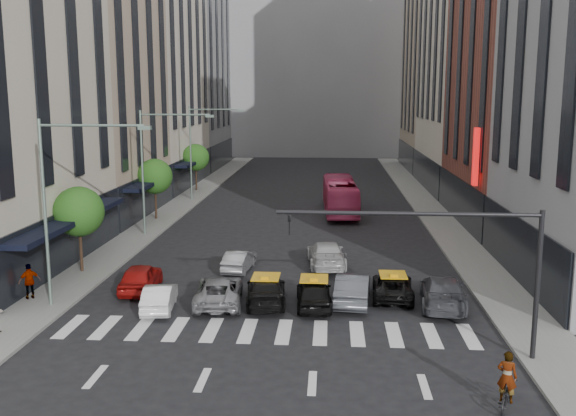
% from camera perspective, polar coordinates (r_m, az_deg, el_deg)
% --- Properties ---
extents(ground, '(160.00, 160.00, 0.00)m').
position_cam_1_polar(ground, '(27.29, -1.89, -12.03)').
color(ground, black).
rests_on(ground, ground).
extents(sidewalk_left, '(3.00, 96.00, 0.15)m').
position_cam_1_polar(sidewalk_left, '(57.83, -10.29, -0.24)').
color(sidewalk_left, slate).
rests_on(sidewalk_left, ground).
extents(sidewalk_right, '(3.00, 96.00, 0.15)m').
position_cam_1_polar(sidewalk_right, '(56.79, 12.84, -0.52)').
color(sidewalk_right, slate).
rests_on(sidewalk_right, ground).
extents(building_left_b, '(8.00, 16.00, 24.00)m').
position_cam_1_polar(building_left_b, '(56.67, -16.69, 11.41)').
color(building_left_b, tan).
rests_on(building_left_b, ground).
extents(building_left_c, '(8.00, 20.00, 36.00)m').
position_cam_1_polar(building_left_c, '(74.20, -11.91, 15.85)').
color(building_left_c, beige).
rests_on(building_left_c, ground).
extents(building_left_d, '(8.00, 18.00, 30.00)m').
position_cam_1_polar(building_left_d, '(92.37, -8.59, 12.90)').
color(building_left_d, gray).
rests_on(building_left_d, ground).
extents(building_right_b, '(8.00, 18.00, 26.00)m').
position_cam_1_polar(building_right_b, '(54.17, 19.78, 12.39)').
color(building_right_b, brown).
rests_on(building_right_b, ground).
extents(building_right_c, '(8.00, 20.00, 40.00)m').
position_cam_1_polar(building_right_c, '(73.24, 15.93, 17.34)').
color(building_right_c, beige).
rests_on(building_right_c, ground).
extents(building_right_d, '(8.00, 18.00, 28.00)m').
position_cam_1_polar(building_right_d, '(91.37, 13.25, 12.15)').
color(building_right_d, tan).
rests_on(building_right_d, ground).
extents(building_far, '(30.00, 10.00, 36.00)m').
position_cam_1_polar(building_far, '(110.45, 2.60, 14.08)').
color(building_far, gray).
rests_on(building_far, ground).
extents(tree_near, '(2.88, 2.88, 4.95)m').
position_cam_1_polar(tree_near, '(38.55, -18.10, -0.31)').
color(tree_near, black).
rests_on(tree_near, sidewalk_left).
extents(tree_mid, '(2.88, 2.88, 4.95)m').
position_cam_1_polar(tree_mid, '(53.54, -11.76, 2.76)').
color(tree_mid, black).
rests_on(tree_mid, sidewalk_left).
extents(tree_far, '(2.88, 2.88, 4.95)m').
position_cam_1_polar(tree_far, '(68.99, -8.21, 4.47)').
color(tree_far, black).
rests_on(tree_far, sidewalk_left).
extents(streetlamp_near, '(5.38, 0.25, 9.00)m').
position_cam_1_polar(streetlamp_near, '(32.07, -19.37, 1.68)').
color(streetlamp_near, gray).
rests_on(streetlamp_near, sidewalk_left).
extents(streetlamp_mid, '(5.38, 0.25, 9.00)m').
position_cam_1_polar(streetlamp_mid, '(47.09, -11.74, 4.55)').
color(streetlamp_mid, gray).
rests_on(streetlamp_mid, sidewalk_left).
extents(streetlamp_far, '(5.38, 0.25, 9.00)m').
position_cam_1_polar(streetlamp_far, '(62.59, -7.82, 5.98)').
color(streetlamp_far, gray).
rests_on(streetlamp_far, sidewalk_left).
extents(traffic_signal, '(10.10, 0.20, 6.00)m').
position_cam_1_polar(traffic_signal, '(25.35, 15.41, -3.50)').
color(traffic_signal, black).
rests_on(traffic_signal, ground).
extents(liberty_sign, '(0.30, 0.70, 4.00)m').
position_cam_1_polar(liberty_sign, '(46.44, 16.36, 4.40)').
color(liberty_sign, red).
rests_on(liberty_sign, ground).
extents(car_red, '(2.04, 4.44, 1.48)m').
position_cam_1_polar(car_red, '(34.92, -12.97, -6.03)').
color(car_red, '#9B100E').
rests_on(car_red, ground).
extents(car_white_front, '(1.80, 3.97, 1.26)m').
position_cam_1_polar(car_white_front, '(31.82, -11.35, -7.75)').
color(car_white_front, silver).
rests_on(car_white_front, ground).
extents(car_silver, '(2.76, 5.11, 1.36)m').
position_cam_1_polar(car_silver, '(32.18, -6.17, -7.32)').
color(car_silver, gray).
rests_on(car_silver, ground).
extents(taxi_left, '(2.35, 4.87, 1.37)m').
position_cam_1_polar(taxi_left, '(32.03, -1.97, -7.34)').
color(taxi_left, black).
rests_on(taxi_left, ground).
extents(taxi_center, '(1.93, 4.28, 1.43)m').
position_cam_1_polar(taxi_center, '(31.53, 2.33, -7.57)').
color(taxi_center, black).
rests_on(taxi_center, ground).
extents(car_grey_mid, '(2.00, 4.76, 1.53)m').
position_cam_1_polar(car_grey_mid, '(32.32, 5.77, -7.07)').
color(car_grey_mid, '#44474C').
rests_on(car_grey_mid, ground).
extents(taxi_right, '(2.27, 4.46, 1.21)m').
position_cam_1_polar(taxi_right, '(33.35, 9.28, -6.91)').
color(taxi_right, black).
rests_on(taxi_right, ground).
extents(car_grey_curb, '(2.69, 5.45, 1.52)m').
position_cam_1_polar(car_grey_curb, '(32.50, 13.59, -7.22)').
color(car_grey_curb, '#44464D').
rests_on(car_grey_curb, ground).
extents(car_row2_left, '(1.72, 3.89, 1.24)m').
position_cam_1_polar(car_row2_left, '(38.04, -4.36, -4.65)').
color(car_row2_left, '#9A9A9F').
rests_on(car_row2_left, ground).
extents(car_row2_right, '(2.61, 5.41, 1.52)m').
position_cam_1_polar(car_row2_right, '(38.85, 3.42, -4.11)').
color(car_row2_right, beige).
rests_on(car_row2_right, ground).
extents(bus, '(3.09, 11.19, 3.09)m').
position_cam_1_polar(bus, '(56.05, 4.65, 1.08)').
color(bus, '#D53E70').
rests_on(bus, ground).
extents(motorcycle, '(1.20, 1.80, 0.89)m').
position_cam_1_polar(motorcycle, '(23.20, 18.79, -15.54)').
color(motorcycle, black).
rests_on(motorcycle, ground).
extents(rider, '(0.75, 0.63, 1.76)m').
position_cam_1_polar(rider, '(22.67, 18.99, -12.51)').
color(rider, gray).
rests_on(rider, motorcycle).
extents(pedestrian_far, '(1.10, 0.99, 1.80)m').
position_cam_1_polar(pedestrian_far, '(34.77, -21.99, -6.06)').
color(pedestrian_far, gray).
rests_on(pedestrian_far, sidewalk_left).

